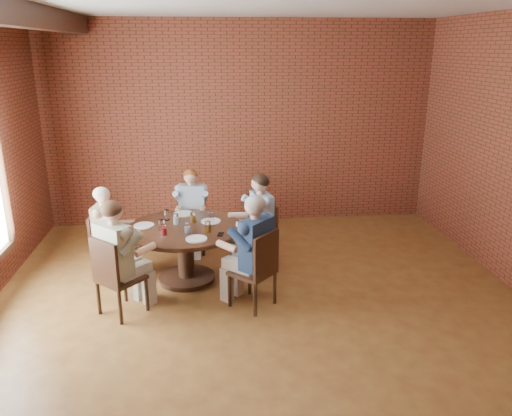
{
  "coord_description": "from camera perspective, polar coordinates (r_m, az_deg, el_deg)",
  "views": [
    {
      "loc": [
        -0.6,
        -4.91,
        2.95
      ],
      "look_at": [
        0.01,
        1.0,
        1.03
      ],
      "focal_mm": 35.0,
      "sensor_mm": 36.0,
      "label": 1
    }
  ],
  "objects": [
    {
      "name": "chair_c",
      "position": [
        6.85,
        -17.01,
        -3.94
      ],
      "size": [
        0.45,
        0.45,
        0.9
      ],
      "rotation": [
        0.0,
        0.0,
        1.41
      ],
      "color": "#311B10",
      "rests_on": "floor"
    },
    {
      "name": "smartphone",
      "position": [
        6.15,
        -4.06,
        -3.02
      ],
      "size": [
        0.1,
        0.15,
        0.01
      ],
      "primitive_type": "cube",
      "rotation": [
        0.0,
        0.0,
        -0.21
      ],
      "color": "black",
      "rests_on": "dining_table"
    },
    {
      "name": "glass_h",
      "position": [
        6.23,
        -5.5,
        -2.14
      ],
      "size": [
        0.07,
        0.07,
        0.14
      ],
      "primitive_type": "cylinder",
      "color": "white",
      "rests_on": "dining_table"
    },
    {
      "name": "diner_c",
      "position": [
        6.78,
        -16.52,
        -2.87
      ],
      "size": [
        0.66,
        0.57,
        1.26
      ],
      "primitive_type": null,
      "rotation": [
        0.0,
        0.0,
        1.41
      ],
      "color": "brown",
      "rests_on": "floor"
    },
    {
      "name": "glass_g",
      "position": [
        6.22,
        -7.84,
        -2.26
      ],
      "size": [
        0.07,
        0.07,
        0.14
      ],
      "primitive_type": "cylinder",
      "color": "white",
      "rests_on": "dining_table"
    },
    {
      "name": "glass_a",
      "position": [
        6.58,
        -5.14,
        -1.03
      ],
      "size": [
        0.07,
        0.07,
        0.14
      ],
      "primitive_type": "cylinder",
      "color": "white",
      "rests_on": "dining_table"
    },
    {
      "name": "plate_b",
      "position": [
        6.95,
        -8.26,
        -0.64
      ],
      "size": [
        0.26,
        0.26,
        0.01
      ],
      "primitive_type": "cylinder",
      "color": "white",
      "rests_on": "dining_table"
    },
    {
      "name": "floor",
      "position": [
        5.77,
        0.98,
        -12.85
      ],
      "size": [
        7.0,
        7.0,
        0.0
      ],
      "primitive_type": "plane",
      "color": "brown",
      "rests_on": "ground"
    },
    {
      "name": "wall_back",
      "position": [
        8.53,
        -1.79,
        9.51
      ],
      "size": [
        7.0,
        0.0,
        7.0
      ],
      "primitive_type": "plane",
      "rotation": [
        1.57,
        0.0,
        0.0
      ],
      "color": "brown",
      "rests_on": "ground"
    },
    {
      "name": "plate_d",
      "position": [
        6.03,
        -6.83,
        -3.53
      ],
      "size": [
        0.26,
        0.26,
        0.01
      ],
      "primitive_type": "cylinder",
      "color": "white",
      "rests_on": "dining_table"
    },
    {
      "name": "glass_c",
      "position": [
        6.74,
        -10.15,
        -0.79
      ],
      "size": [
        0.07,
        0.07,
        0.14
      ],
      "primitive_type": "cylinder",
      "color": "white",
      "rests_on": "dining_table"
    },
    {
      "name": "wall_front",
      "position": [
        1.98,
        14.33,
        -21.89
      ],
      "size": [
        7.0,
        0.0,
        7.0
      ],
      "primitive_type": "plane",
      "rotation": [
        -1.57,
        0.0,
        0.0
      ],
      "color": "brown",
      "rests_on": "ground"
    },
    {
      "name": "chair_e",
      "position": [
        5.82,
        0.27,
        -6.78
      ],
      "size": [
        0.63,
        0.63,
        0.96
      ],
      "rotation": [
        0.0,
        0.0,
        3.95
      ],
      "color": "#311B10",
      "rests_on": "floor"
    },
    {
      "name": "diner_b",
      "position": [
        7.42,
        -7.35,
        -0.43
      ],
      "size": [
        0.53,
        0.63,
        1.26
      ],
      "primitive_type": null,
      "rotation": [
        0.0,
        0.0,
        -0.07
      ],
      "color": "#91A6B9",
      "rests_on": "floor"
    },
    {
      "name": "diner_d",
      "position": [
        5.85,
        -15.35,
        -5.54
      ],
      "size": [
        0.86,
        0.87,
        1.37
      ],
      "primitive_type": null,
      "rotation": [
        0.0,
        0.0,
        2.4
      ],
      "color": "gray",
      "rests_on": "floor"
    },
    {
      "name": "chair_a",
      "position": [
        6.8,
        0.86,
        -3.04
      ],
      "size": [
        0.52,
        0.52,
        0.95
      ],
      "rotation": [
        0.0,
        0.0,
        -1.36
      ],
      "color": "#311B10",
      "rests_on": "floor"
    },
    {
      "name": "glass_d",
      "position": [
        6.56,
        -9.13,
        -1.26
      ],
      "size": [
        0.07,
        0.07,
        0.14
      ],
      "primitive_type": "cylinder",
      "color": "white",
      "rests_on": "dining_table"
    },
    {
      "name": "glass_e",
      "position": [
        6.37,
        -10.72,
        -1.93
      ],
      "size": [
        0.07,
        0.07,
        0.14
      ],
      "primitive_type": "cylinder",
      "color": "white",
      "rests_on": "dining_table"
    },
    {
      "name": "glass_f",
      "position": [
        6.21,
        -10.52,
        -2.46
      ],
      "size": [
        0.07,
        0.07,
        0.14
      ],
      "primitive_type": "cylinder",
      "color": "white",
      "rests_on": "dining_table"
    },
    {
      "name": "plate_c",
      "position": [
        6.59,
        -12.69,
        -1.95
      ],
      "size": [
        0.26,
        0.26,
        0.01
      ],
      "primitive_type": "cylinder",
      "color": "white",
      "rests_on": "dining_table"
    },
    {
      "name": "chair_b",
      "position": [
        7.54,
        -7.26,
        -1.25
      ],
      "size": [
        0.42,
        0.42,
        0.9
      ],
      "rotation": [
        0.0,
        0.0,
        -0.07
      ],
      "color": "#311B10",
      "rests_on": "floor"
    },
    {
      "name": "chair_d",
      "position": [
        5.87,
        -15.91,
        -7.31
      ],
      "size": [
        0.63,
        0.63,
        0.96
      ],
      "rotation": [
        0.0,
        0.0,
        2.4
      ],
      "color": "#311B10",
      "rests_on": "floor"
    },
    {
      "name": "dining_table",
      "position": [
        6.55,
        -8.08,
        -3.95
      ],
      "size": [
        1.48,
        1.48,
        0.75
      ],
      "color": "#311B10",
      "rests_on": "floor"
    },
    {
      "name": "plate_a",
      "position": [
        6.61,
        -5.18,
        -1.51
      ],
      "size": [
        0.26,
        0.26,
        0.01
      ],
      "primitive_type": "cylinder",
      "color": "white",
      "rests_on": "dining_table"
    },
    {
      "name": "diner_a",
      "position": [
        6.72,
        0.15,
        -1.82
      ],
      "size": [
        0.77,
        0.67,
        1.36
      ],
      "primitive_type": null,
      "rotation": [
        0.0,
        0.0,
        -1.36
      ],
      "color": "#365F8D",
      "rests_on": "floor"
    },
    {
      "name": "diner_e",
      "position": [
        5.8,
        -0.44,
        -5.05
      ],
      "size": [
        0.87,
        0.86,
        1.37
      ],
      "primitive_type": null,
      "rotation": [
        0.0,
        0.0,
        3.95
      ],
      "color": "#1C2F4E",
      "rests_on": "floor"
    },
    {
      "name": "glass_b",
      "position": [
        6.6,
        -7.21,
        -1.03
      ],
      "size": [
        0.07,
        0.07,
        0.14
      ],
      "primitive_type": "cylinder",
      "color": "white",
      "rests_on": "dining_table"
    }
  ]
}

